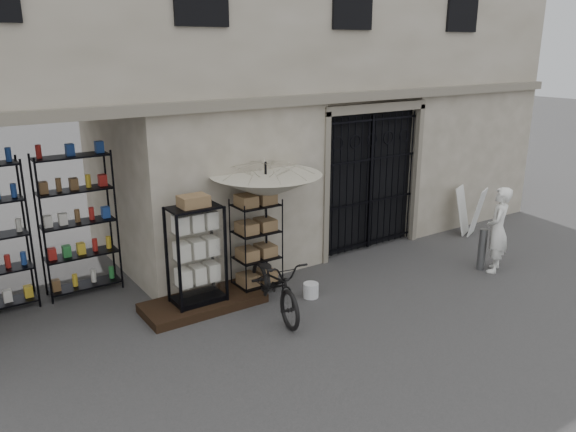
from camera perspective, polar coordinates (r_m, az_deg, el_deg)
ground at (r=9.63m, az=8.75°, el=-8.94°), size 80.00×80.00×0.00m
main_building at (r=11.91m, az=-4.06°, el=18.45°), size 14.00×4.00×9.00m
shop_recess at (r=9.58m, az=-23.69°, el=-0.74°), size 3.00×1.70×3.00m
shop_shelving at (r=10.11m, az=-24.36°, el=-1.42°), size 2.70×0.50×2.50m
iron_gate at (r=11.85m, az=7.85°, el=3.72°), size 2.50×0.21×3.00m
step_platform at (r=9.54m, az=-8.59°, el=-8.71°), size 2.00×0.90×0.15m
display_cabinet at (r=9.16m, az=-9.27°, el=-4.41°), size 0.87×0.62×1.75m
wire_rack at (r=9.75m, az=-3.23°, el=-3.17°), size 0.86×0.72×1.69m
market_umbrella at (r=9.59m, az=-2.27°, el=3.70°), size 1.95×1.98×2.75m
white_bucket at (r=9.77m, az=2.33°, el=-7.55°), size 0.32×0.32×0.25m
bicycle at (r=9.30m, az=-1.34°, el=-9.73°), size 0.82×1.09×1.89m
steel_bollard at (r=11.46m, az=19.11°, el=-3.22°), size 0.17×0.17×0.82m
shopkeeper at (r=11.62m, az=20.11°, el=-5.21°), size 1.36×1.74×0.40m
easel_sign at (r=13.42m, az=18.00°, el=0.46°), size 0.71×0.75×1.09m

